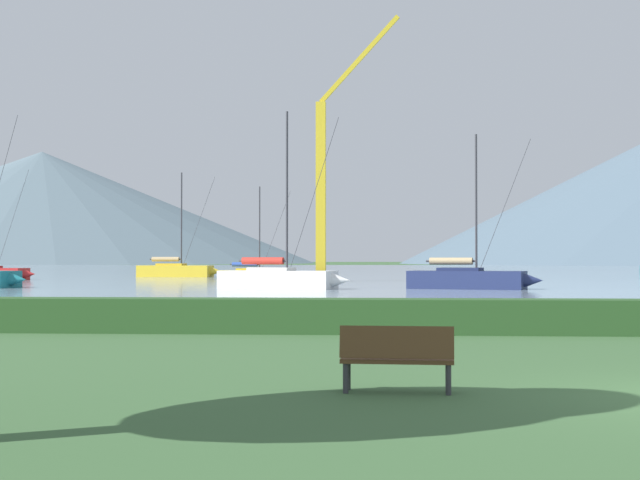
# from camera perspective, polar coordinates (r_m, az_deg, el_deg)

# --- Properties ---
(harbor_water) EXTENTS (320.00, 246.00, 0.00)m
(harbor_water) POSITION_cam_1_polar(r_m,az_deg,el_deg) (150.01, 5.71, -1.83)
(harbor_water) COLOR #8499A8
(harbor_water) RESTS_ON ground_plane
(hedge_line) EXTENTS (80.00, 1.20, 0.87)m
(hedge_line) POSITION_cam_1_polar(r_m,az_deg,el_deg) (24.42, 14.91, -4.50)
(hedge_line) COLOR #284C23
(hedge_line) RESTS_ON ground_plane
(sailboat_slip_2) EXTENTS (6.72, 2.78, 7.91)m
(sailboat_slip_2) POSITION_cam_1_polar(r_m,az_deg,el_deg) (79.35, -3.94, -2.09)
(sailboat_slip_2) COLOR gold
(sailboat_slip_2) RESTS_ON harbor_water
(sailboat_slip_3) EXTENTS (8.43, 4.21, 11.02)m
(sailboat_slip_3) POSITION_cam_1_polar(r_m,az_deg,el_deg) (58.75, -2.46, -2.28)
(sailboat_slip_3) COLOR white
(sailboat_slip_3) RESTS_ON harbor_water
(sailboat_slip_4) EXTENTS (8.33, 4.43, 9.59)m
(sailboat_slip_4) POSITION_cam_1_polar(r_m,az_deg,el_deg) (59.33, 8.93, -2.28)
(sailboat_slip_4) COLOR navy
(sailboat_slip_4) RESTS_ON harbor_water
(sailboat_slip_10) EXTENTS (8.75, 3.25, 10.65)m
(sailboat_slip_10) POSITION_cam_1_polar(r_m,az_deg,el_deg) (97.53, -8.64, -1.79)
(sailboat_slip_10) COLOR gold
(sailboat_slip_10) RESTS_ON harbor_water
(park_bench_near_path) EXTENTS (1.61, 0.56, 0.95)m
(park_bench_near_path) POSITION_cam_1_polar(r_m,az_deg,el_deg) (13.42, 4.65, -6.94)
(park_bench_near_path) COLOR brown
(park_bench_near_path) RESTS_ON ground_plane
(dock_crane) EXTENTS (7.47, 2.00, 21.87)m
(dock_crane) POSITION_cam_1_polar(r_m,az_deg,el_deg) (77.79, 0.27, 2.63)
(dock_crane) COLOR #333338
(dock_crane) RESTS_ON ground_plane
(distant_hill_central_peak) EXTENTS (219.62, 219.62, 44.70)m
(distant_hill_central_peak) POSITION_cam_1_polar(r_m,az_deg,el_deg) (395.11, -16.41, 1.90)
(distant_hill_central_peak) COLOR slate
(distant_hill_central_peak) RESTS_ON ground_plane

